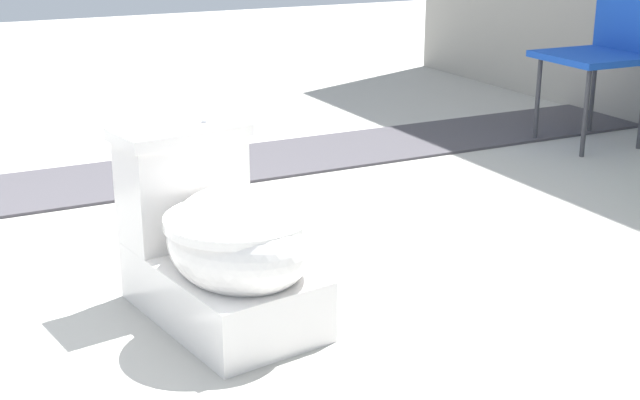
{
  "coord_description": "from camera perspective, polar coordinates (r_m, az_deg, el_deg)",
  "views": [
    {
      "loc": [
        2.34,
        -0.57,
        1.09
      ],
      "look_at": [
        0.21,
        0.5,
        0.3
      ],
      "focal_mm": 50.0,
      "sensor_mm": 36.0,
      "label": 1
    }
  ],
  "objects": [
    {
      "name": "gravel_strip",
      "position": [
        3.86,
        -9.46,
        1.75
      ],
      "size": [
        0.56,
        8.0,
        0.01
      ],
      "primitive_type": "cube",
      "color": "#423F44",
      "rests_on": "ground"
    },
    {
      "name": "ground_plane",
      "position": [
        2.64,
        -11.84,
        -6.43
      ],
      "size": [
        14.0,
        14.0,
        0.0
      ],
      "primitive_type": "plane",
      "color": "#A8A59E"
    },
    {
      "name": "toilet",
      "position": [
        2.42,
        -6.32,
        -2.81
      ],
      "size": [
        0.68,
        0.47,
        0.52
      ],
      "rotation": [
        0.0,
        0.0,
        0.16
      ],
      "color": "white",
      "rests_on": "ground"
    },
    {
      "name": "folding_chair_left",
      "position": [
        4.44,
        18.2,
        9.96
      ],
      "size": [
        0.45,
        0.45,
        0.83
      ],
      "rotation": [
        0.0,
        0.0,
        -1.6
      ],
      "color": "#1947B2",
      "rests_on": "ground"
    }
  ]
}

